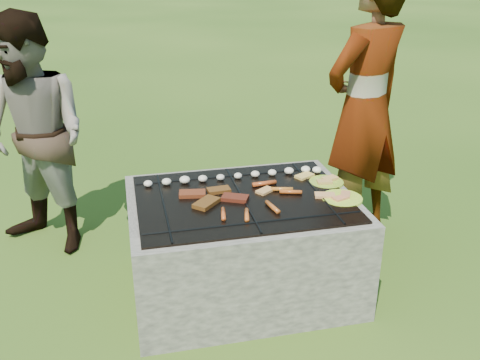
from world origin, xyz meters
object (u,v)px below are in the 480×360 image
at_px(fire_pit, 242,247).
at_px(cook, 365,109).
at_px(plate_near, 342,198).
at_px(bystander, 35,138).
at_px(plate_far, 327,182).

height_order(fire_pit, cook, cook).
height_order(plate_near, bystander, bystander).
bearing_deg(plate_far, cook, 44.69).
bearing_deg(plate_near, fire_pit, 166.53).
xyz_separation_m(fire_pit, plate_far, (0.56, 0.11, 0.33)).
bearing_deg(plate_far, bystander, 158.74).
xyz_separation_m(plate_far, bystander, (-1.76, 0.68, 0.19)).
height_order(plate_far, cook, cook).
height_order(cook, bystander, cook).
distance_m(fire_pit, cook, 1.28).
bearing_deg(fire_pit, plate_far, 10.87).
bearing_deg(plate_near, plate_far, 89.83).
xyz_separation_m(plate_far, cook, (0.41, 0.41, 0.33)).
height_order(fire_pit, plate_near, plate_near).
xyz_separation_m(plate_far, plate_near, (-0.00, -0.24, -0.00)).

